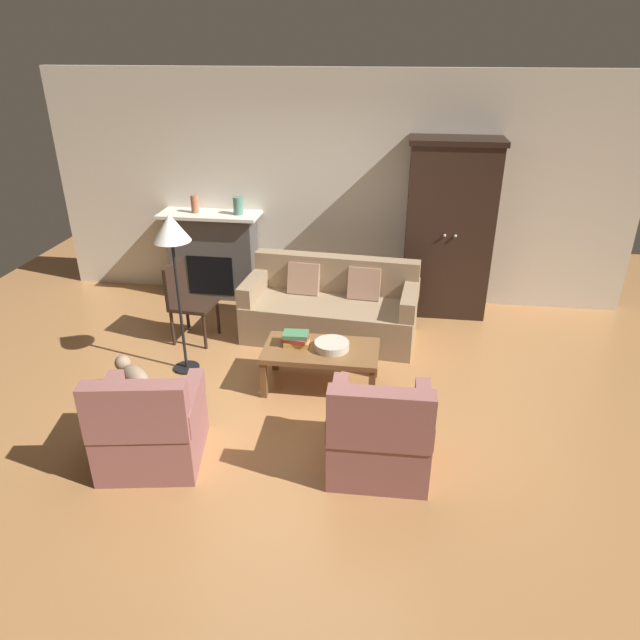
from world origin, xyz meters
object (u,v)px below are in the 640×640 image
Objects in this scene: fruit_bowl at (332,345)px; book_stack at (296,339)px; couch at (331,310)px; floor_lamp at (172,237)px; fireplace at (213,254)px; coffee_table at (321,353)px; mantel_vase_jade at (238,206)px; armchair_near_right at (379,435)px; armchair_near_left at (150,428)px; armoire at (448,229)px; dog at (134,377)px; side_chair_wooden at (186,297)px; mantel_vase_terracotta at (195,204)px.

book_stack reaches higher than fruit_bowl.
floor_lamp is at bearing -144.84° from couch.
fireplace is at bearing 150.43° from couch.
coffee_table is 5.08× the size of mantel_vase_jade.
mantel_vase_jade is 0.25× the size of armchair_near_right.
coffee_table is 2.57m from mantel_vase_jade.
couch is at bearing 64.58° from armchair_near_left.
fireplace is 0.60× the size of armoire.
coffee_table is 4.14× the size of book_stack.
armchair_near_right reaches higher than fruit_bowl.
coffee_table is at bearing 15.77° from dog.
fireplace is at bearing 178.49° from armoire.
floor_lamp is 3.44× the size of dog.
floor_lamp reaches higher than book_stack.
mantel_vase_jade reaches higher than side_chair_wooden.
coffee_table is at bearing -176.76° from fruit_bowl.
mantel_vase_jade is (-2.57, 0.06, 0.17)m from armoire.
armchair_near_left is 2.14m from side_chair_wooden.
fireplace is 2.55m from dog.
mantel_vase_terracotta is (-1.63, 1.99, 0.74)m from book_stack.
couch is at bearing 35.16° from floor_lamp.
coffee_table is at bearing 47.55° from armchair_near_left.
mantel_vase_terracotta reaches higher than couch.
armoire is at bearing -1.10° from mantel_vase_terracotta.
mantel_vase_jade is 1.91m from floor_lamp.
mantel_vase_terracotta reaches higher than side_chair_wooden.
book_stack is 0.16× the size of floor_lamp.
couch is 1.63m from side_chair_wooden.
armchair_near_left is (0.52, -3.34, -0.25)m from fireplace.
floor_lamp is (-1.42, 0.14, 1.05)m from coffee_table.
couch is at bearing -35.82° from mantel_vase_jade.
coffee_table is at bearing -87.92° from couch.
mantel_vase_jade is (-1.42, 2.03, 0.77)m from fruit_bowl.
fruit_bowl is 1.81m from floor_lamp.
side_chair_wooden is at bearing 106.78° from floor_lamp.
fireplace is 1.42× the size of armchair_near_left.
couch is at bearing 43.83° from dog.
armchair_near_right reaches higher than coffee_table.
fireplace is at bearing 129.64° from coffee_table.
couch is (1.66, -0.94, -0.25)m from fireplace.
fireplace is 3.80× the size of fruit_bowl.
armchair_near_right is at bearing 5.09° from armchair_near_left.
mantel_vase_terracotta is 0.24× the size of armchair_near_left.
side_chair_wooden reaches higher than coffee_table.
couch is 1.10m from book_stack.
mantel_vase_terracotta and mantel_vase_jade have the same top height.
coffee_table is 5.09× the size of mantel_vase_terracotta.
armchair_near_right is 0.54× the size of floor_lamp.
armchair_near_right is 1.85× the size of dog.
mantel_vase_terracotta is at bearing 128.22° from armchair_near_right.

